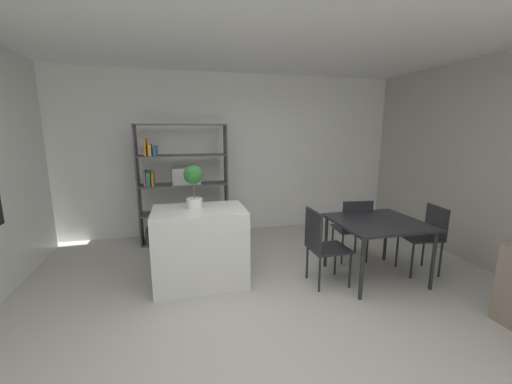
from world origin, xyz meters
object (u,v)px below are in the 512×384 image
object	(u,v)px
dining_table	(377,226)
dining_chair_far	(353,225)
kitchen_island	(200,246)
potted_plant_on_island	(194,182)
open_bookshelf	(179,184)
dining_chair_window_side	(427,232)
dining_chair_island_side	(321,242)

from	to	relation	value
dining_table	dining_chair_far	size ratio (longest dim) A/B	1.17
kitchen_island	dining_chair_far	bearing A→B (deg)	3.36
potted_plant_on_island	open_bookshelf	world-z (taller)	open_bookshelf
potted_plant_on_island	dining_table	size ratio (longest dim) A/B	0.49
dining_chair_window_side	potted_plant_on_island	bearing A→B (deg)	-92.21
dining_table	kitchen_island	bearing A→B (deg)	169.64
open_bookshelf	dining_table	size ratio (longest dim) A/B	1.85
dining_table	dining_chair_far	world-z (taller)	dining_chair_far
kitchen_island	potted_plant_on_island	distance (m)	0.78
open_bookshelf	kitchen_island	bearing A→B (deg)	-81.42
dining_table	dining_chair_island_side	bearing A→B (deg)	-179.90
potted_plant_on_island	dining_chair_island_side	distance (m)	1.67
dining_table	dining_chair_far	distance (m)	0.54
open_bookshelf	dining_chair_window_side	distance (m)	3.69
dining_chair_island_side	dining_chair_window_side	size ratio (longest dim) A/B	1.05
dining_table	open_bookshelf	bearing A→B (deg)	141.02
potted_plant_on_island	dining_table	xyz separation A→B (m)	(2.19, -0.48, -0.56)
dining_chair_window_side	dining_chair_island_side	bearing A→B (deg)	-83.03
dining_chair_island_side	dining_chair_far	xyz separation A→B (m)	(0.74, 0.52, -0.01)
dining_table	dining_chair_far	bearing A→B (deg)	91.15
dining_table	dining_chair_far	xyz separation A→B (m)	(-0.01, 0.52, -0.14)
kitchen_island	dining_table	world-z (taller)	kitchen_island
kitchen_island	dining_chair_island_side	bearing A→B (deg)	-15.73
potted_plant_on_island	dining_chair_far	xyz separation A→B (m)	(2.18, 0.04, -0.70)
kitchen_island	open_bookshelf	distance (m)	1.63
kitchen_island	potted_plant_on_island	world-z (taller)	potted_plant_on_island
dining_chair_island_side	dining_chair_window_side	world-z (taller)	dining_chair_island_side
dining_chair_far	potted_plant_on_island	bearing A→B (deg)	7.12
potted_plant_on_island	dining_table	world-z (taller)	potted_plant_on_island
dining_chair_island_side	dining_chair_window_side	xyz separation A→B (m)	(1.48, -0.01, -0.00)
open_bookshelf	dining_table	bearing A→B (deg)	-38.98
open_bookshelf	dining_chair_far	bearing A→B (deg)	-30.70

